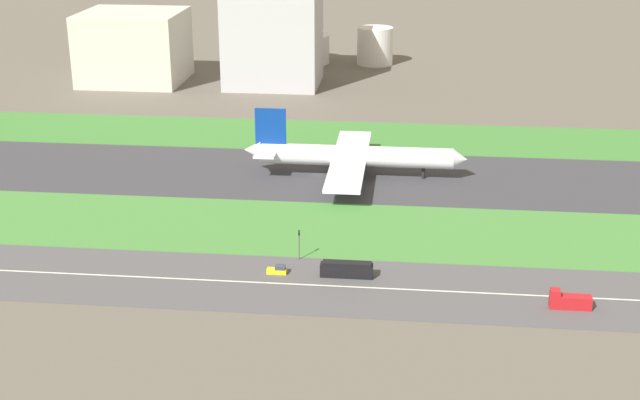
% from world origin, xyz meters
% --- Properties ---
extents(ground_plane, '(800.00, 800.00, 0.00)m').
position_xyz_m(ground_plane, '(0.00, 0.00, 0.00)').
color(ground_plane, '#5B564C').
extents(runway, '(280.00, 46.00, 0.10)m').
position_xyz_m(runway, '(0.00, 0.00, 0.05)').
color(runway, '#38383D').
rests_on(runway, ground_plane).
extents(grass_median_north, '(280.00, 36.00, 0.10)m').
position_xyz_m(grass_median_north, '(0.00, 41.00, 0.05)').
color(grass_median_north, '#3D7A33').
rests_on(grass_median_north, ground_plane).
extents(grass_median_south, '(280.00, 36.00, 0.10)m').
position_xyz_m(grass_median_south, '(0.00, -41.00, 0.05)').
color(grass_median_south, '#427F38').
rests_on(grass_median_south, ground_plane).
extents(highway, '(280.00, 28.00, 0.10)m').
position_xyz_m(highway, '(0.00, -73.00, 0.05)').
color(highway, '#4C4C4F').
rests_on(highway, ground_plane).
extents(highway_centerline, '(266.00, 0.50, 0.01)m').
position_xyz_m(highway_centerline, '(0.00, -73.00, 0.11)').
color(highway_centerline, silver).
rests_on(highway_centerline, highway).
extents(airliner, '(65.00, 56.00, 19.70)m').
position_xyz_m(airliner, '(9.50, 0.00, 6.23)').
color(airliner, white).
rests_on(airliner, runway).
extents(truck_0, '(8.40, 2.50, 4.00)m').
position_xyz_m(truck_0, '(60.09, -78.00, 1.67)').
color(truck_0, '#B2191E').
rests_on(truck_0, highway).
extents(car_2, '(4.40, 1.80, 2.00)m').
position_xyz_m(car_2, '(-1.64, -68.00, 0.92)').
color(car_2, yellow).
rests_on(car_2, highway).
extents(bus_0, '(11.60, 2.50, 3.50)m').
position_xyz_m(bus_0, '(13.70, -68.00, 1.82)').
color(bus_0, black).
rests_on(bus_0, highway).
extents(traffic_light, '(0.36, 0.50, 7.20)m').
position_xyz_m(traffic_light, '(2.14, -60.01, 4.29)').
color(traffic_light, '#4C4C51').
rests_on(traffic_light, highway).
extents(terminal_building, '(41.21, 37.57, 29.18)m').
position_xyz_m(terminal_building, '(-90.00, 114.00, 14.59)').
color(terminal_building, beige).
rests_on(terminal_building, ground_plane).
extents(hangar_building, '(37.96, 33.37, 54.19)m').
position_xyz_m(hangar_building, '(-30.85, 114.00, 27.09)').
color(hangar_building, '#B2B2B7').
rests_on(hangar_building, ground_plane).
extents(fuel_tank_west, '(25.05, 25.05, 13.06)m').
position_xyz_m(fuel_tank_west, '(-24.44, 159.00, 6.53)').
color(fuel_tank_west, silver).
rests_on(fuel_tank_west, ground_plane).
extents(fuel_tank_centre, '(16.37, 16.37, 16.96)m').
position_xyz_m(fuel_tank_centre, '(9.10, 159.00, 8.48)').
color(fuel_tank_centre, silver).
rests_on(fuel_tank_centre, ground_plane).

